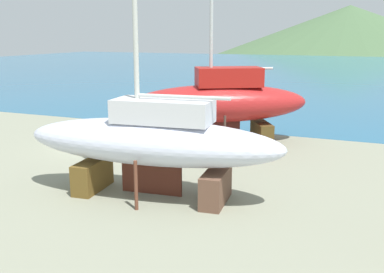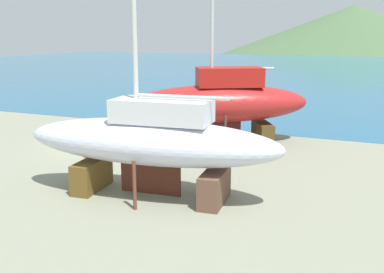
# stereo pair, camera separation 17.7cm
# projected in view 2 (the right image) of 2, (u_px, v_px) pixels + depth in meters

# --- Properties ---
(ground_plane) EXTENTS (44.35, 44.35, 0.00)m
(ground_plane) POSITION_uv_depth(u_px,v_px,m) (34.00, 174.00, 18.49)
(ground_plane) COLOR gray
(sea_water) EXTENTS (149.30, 97.06, 0.01)m
(sea_water) POSITION_uv_depth(u_px,v_px,m) (297.00, 70.00, 72.02)
(sea_water) COLOR #236188
(sea_water) RESTS_ON ground
(headland_hill) EXTENTS (162.02, 162.02, 29.77)m
(headland_hill) POSITION_uv_depth(u_px,v_px,m) (352.00, 50.00, 153.37)
(headland_hill) COLOR #4A6842
(headland_hill) RESTS_ON ground
(sailboat_large_starboard) EXTENTS (9.47, 3.35, 13.21)m
(sailboat_large_starboard) POSITION_uv_depth(u_px,v_px,m) (151.00, 141.00, 15.56)
(sailboat_large_starboard) COLOR brown
(sailboat_large_starboard) RESTS_ON ground
(sailboat_mid_port) EXTENTS (9.38, 6.94, 13.61)m
(sailboat_mid_port) POSITION_uv_depth(u_px,v_px,m) (221.00, 102.00, 23.35)
(sailboat_mid_port) COLOR #48402C
(sailboat_mid_port) RESTS_ON ground
(worker) EXTENTS (0.25, 0.45, 1.62)m
(worker) POSITION_uv_depth(u_px,v_px,m) (158.00, 135.00, 21.83)
(worker) COLOR maroon
(worker) RESTS_ON ground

